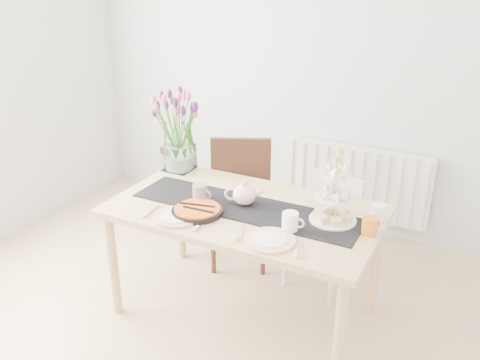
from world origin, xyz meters
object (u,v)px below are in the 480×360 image
at_px(dining_table, 245,219).
at_px(mug_orange, 369,226).
at_px(tart_tin, 197,211).
at_px(chair_brown, 240,192).
at_px(mug_grey, 200,193).
at_px(chair_white, 328,223).
at_px(radiator, 355,182).
at_px(teapot, 244,195).
at_px(cake_stand, 334,204).
at_px(tulip_vase, 177,119).
at_px(cream_jug, 377,212).
at_px(mug_white, 290,222).
at_px(plate_left, 177,217).
at_px(plate_right, 270,240).

relative_size(dining_table, mug_orange, 16.54).
bearing_deg(tart_tin, chair_brown, 99.84).
bearing_deg(mug_grey, chair_white, 50.00).
xyz_separation_m(radiator, teapot, (-0.33, -1.36, 0.37)).
xyz_separation_m(cake_stand, teapot, (-0.54, -0.04, -0.04)).
distance_m(chair_white, mug_orange, 0.80).
relative_size(tulip_vase, mug_grey, 6.20).
bearing_deg(mug_grey, cream_jug, 17.76).
height_order(chair_brown, chair_white, chair_brown).
distance_m(radiator, chair_brown, 1.02).
relative_size(mug_white, plate_left, 0.38).
distance_m(radiator, chair_white, 0.78).
bearing_deg(plate_right, cream_jug, 49.33).
bearing_deg(tulip_vase, cream_jug, -4.99).
height_order(tart_tin, mug_white, mug_white).
distance_m(tulip_vase, cake_stand, 1.27).
bearing_deg(radiator, cake_stand, -81.07).
distance_m(tart_tin, plate_right, 0.52).
distance_m(cream_jug, mug_white, 0.53).
height_order(tulip_vase, tart_tin, tulip_vase).
xyz_separation_m(chair_white, mug_orange, (0.40, -0.59, 0.36)).
bearing_deg(mug_orange, plate_right, 159.13).
distance_m(tulip_vase, mug_orange, 1.50).
relative_size(dining_table, cake_stand, 4.10).
bearing_deg(mug_grey, plate_right, -19.96).
height_order(teapot, mug_grey, teapot).
relative_size(radiator, mug_orange, 12.40).
distance_m(chair_brown, tart_tin, 0.86).
height_order(cake_stand, mug_grey, cake_stand).
distance_m(tart_tin, mug_grey, 0.17).
relative_size(cake_stand, mug_orange, 4.03).
height_order(dining_table, mug_orange, mug_orange).
bearing_deg(dining_table, tart_tin, -137.86).
xyz_separation_m(radiator, plate_right, (-0.02, -1.69, 0.31)).
height_order(cream_jug, mug_grey, mug_grey).
bearing_deg(mug_grey, cake_stand, 11.59).
height_order(cake_stand, mug_white, cake_stand).
bearing_deg(dining_table, plate_left, -134.35).
distance_m(tulip_vase, plate_left, 0.83).
distance_m(radiator, mug_orange, 1.48).
height_order(cake_stand, plate_right, cake_stand).
relative_size(tulip_vase, plate_left, 2.41).
height_order(teapot, mug_orange, teapot).
height_order(chair_white, mug_white, mug_white).
xyz_separation_m(mug_grey, plate_right, (0.58, -0.26, -0.05)).
xyz_separation_m(chair_white, teapot, (-0.36, -0.58, 0.38)).
relative_size(chair_white, mug_grey, 7.10).
relative_size(radiator, dining_table, 0.75).
relative_size(cake_stand, tart_tin, 1.29).
bearing_deg(mug_orange, plate_left, 140.65).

